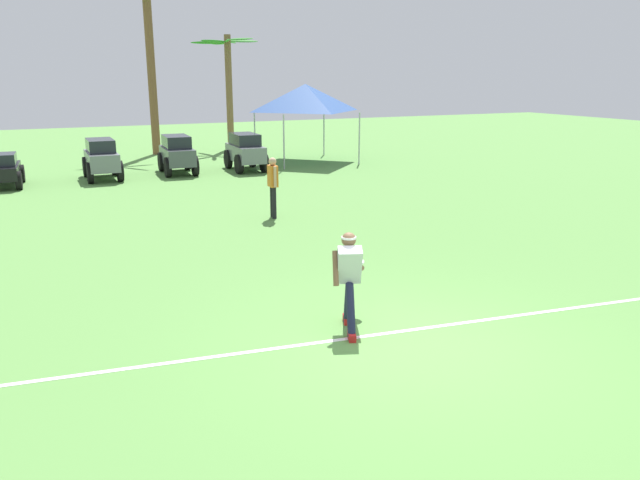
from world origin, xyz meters
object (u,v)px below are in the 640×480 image
(frisbee_in_flight, at_px, (357,263))
(frisbee_thrower, at_px, (349,276))
(teammate_near_sideline, at_px, (273,182))
(event_tent, at_px, (305,98))
(parked_car_slot_a, at_px, (4,170))
(parked_car_slot_b, at_px, (102,158))
(parked_car_slot_d, at_px, (245,151))
(palm_tree_far_left, at_px, (151,61))
(palm_tree_left_of_centre, at_px, (228,78))
(parked_car_slot_c, at_px, (177,153))

(frisbee_in_flight, bearing_deg, frisbee_thrower, -127.12)
(teammate_near_sideline, distance_m, event_tent, 10.84)
(frisbee_thrower, height_order, frisbee_in_flight, frisbee_thrower)
(frisbee_in_flight, xyz_separation_m, parked_car_slot_a, (-5.10, 14.71, -0.21))
(frisbee_thrower, xyz_separation_m, parked_car_slot_b, (-1.56, 15.54, -0.06))
(teammate_near_sideline, relative_size, parked_car_slot_d, 0.65)
(frisbee_thrower, height_order, parked_car_slot_d, frisbee_thrower)
(parked_car_slot_a, distance_m, parked_car_slot_d, 8.34)
(parked_car_slot_b, height_order, parked_car_slot_d, same)
(parked_car_slot_d, relative_size, palm_tree_far_left, 0.33)
(frisbee_in_flight, bearing_deg, parked_car_slot_d, 77.66)
(palm_tree_left_of_centre, bearing_deg, palm_tree_far_left, -169.80)
(palm_tree_far_left, bearing_deg, event_tent, -45.14)
(frisbee_in_flight, distance_m, parked_car_slot_c, 15.13)
(frisbee_in_flight, xyz_separation_m, parked_car_slot_c, (0.69, 15.11, -0.03))
(teammate_near_sideline, bearing_deg, parked_car_slot_d, 75.97)
(parked_car_slot_c, xyz_separation_m, palm_tree_left_of_centre, (4.20, 6.83, 2.64))
(frisbee_thrower, distance_m, frisbee_in_flight, 0.74)
(teammate_near_sideline, bearing_deg, parked_car_slot_b, 111.11)
(frisbee_in_flight, height_order, palm_tree_far_left, palm_tree_far_left)
(palm_tree_far_left, bearing_deg, teammate_near_sideline, -89.71)
(frisbee_thrower, xyz_separation_m, palm_tree_left_of_centre, (5.34, 22.53, 2.58))
(frisbee_in_flight, bearing_deg, palm_tree_left_of_centre, 77.43)
(frisbee_thrower, bearing_deg, event_tent, 67.83)
(frisbee_in_flight, height_order, teammate_near_sideline, teammate_near_sideline)
(frisbee_thrower, xyz_separation_m, parked_car_slot_d, (3.68, 15.37, -0.06))
(frisbee_in_flight, height_order, palm_tree_left_of_centre, palm_tree_left_of_centre)
(parked_car_slot_a, bearing_deg, teammate_near_sideline, -52.02)
(parked_car_slot_c, distance_m, event_tent, 6.03)
(teammate_near_sideline, bearing_deg, frisbee_in_flight, -100.25)
(frisbee_thrower, distance_m, parked_car_slot_a, 15.99)
(parked_car_slot_c, bearing_deg, teammate_near_sideline, -86.54)
(palm_tree_far_left, bearing_deg, frisbee_in_flight, -93.03)
(frisbee_thrower, relative_size, palm_tree_left_of_centre, 0.26)
(parked_car_slot_d, bearing_deg, parked_car_slot_b, 178.20)
(frisbee_in_flight, bearing_deg, parked_car_slot_c, 87.39)
(parked_car_slot_a, relative_size, palm_tree_far_left, 0.31)
(parked_car_slot_a, bearing_deg, palm_tree_far_left, 46.48)
(parked_car_slot_b, xyz_separation_m, palm_tree_far_left, (3.13, 6.32, 3.42))
(teammate_near_sideline, xyz_separation_m, parked_car_slot_d, (2.03, 8.15, -0.20))
(parked_car_slot_d, distance_m, palm_tree_far_left, 7.63)
(palm_tree_left_of_centre, height_order, event_tent, palm_tree_left_of_centre)
(frisbee_thrower, xyz_separation_m, event_tent, (6.77, 16.63, 1.85))
(parked_car_slot_a, relative_size, parked_car_slot_d, 0.94)
(frisbee_in_flight, distance_m, teammate_near_sideline, 6.75)
(palm_tree_far_left, relative_size, event_tent, 2.09)
(frisbee_in_flight, bearing_deg, parked_car_slot_b, 97.64)
(palm_tree_left_of_centre, relative_size, event_tent, 1.55)
(parked_car_slot_c, height_order, palm_tree_far_left, palm_tree_far_left)
(parked_car_slot_c, bearing_deg, parked_car_slot_b, -176.57)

